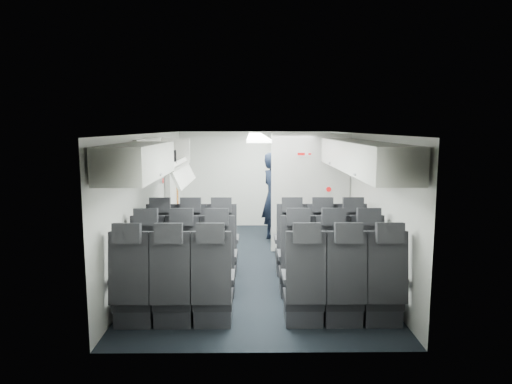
{
  "coord_description": "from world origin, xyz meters",
  "views": [
    {
      "loc": [
        -0.08,
        -7.31,
        2.25
      ],
      "look_at": [
        0.0,
        0.4,
        1.15
      ],
      "focal_mm": 32.0,
      "sensor_mm": 36.0,
      "label": 1
    }
  ],
  "objects_px": {
    "galley_unit": "(298,186)",
    "carry_on_bag": "(162,159)",
    "boarding_door": "(172,194)",
    "flight_attendant": "(273,197)",
    "seat_row_front": "(257,249)",
    "seat_row_mid": "(257,267)",
    "seat_row_rear": "(258,291)"
  },
  "relations": [
    {
      "from": "seat_row_mid",
      "to": "carry_on_bag",
      "type": "distance_m",
      "value": 2.25
    },
    {
      "from": "seat_row_front",
      "to": "seat_row_mid",
      "type": "height_order",
      "value": "same"
    },
    {
      "from": "seat_row_mid",
      "to": "galley_unit",
      "type": "distance_m",
      "value": 4.3
    },
    {
      "from": "seat_row_front",
      "to": "carry_on_bag",
      "type": "distance_m",
      "value": 1.99
    },
    {
      "from": "galley_unit",
      "to": "carry_on_bag",
      "type": "distance_m",
      "value": 3.99
    },
    {
      "from": "seat_row_rear",
      "to": "carry_on_bag",
      "type": "distance_m",
      "value": 2.79
    },
    {
      "from": "flight_attendant",
      "to": "carry_on_bag",
      "type": "xyz_separation_m",
      "value": [
        -1.78,
        -1.98,
        0.89
      ]
    },
    {
      "from": "boarding_door",
      "to": "flight_attendant",
      "type": "relative_size",
      "value": 1.06
    },
    {
      "from": "seat_row_rear",
      "to": "flight_attendant",
      "type": "relative_size",
      "value": 1.89
    },
    {
      "from": "seat_row_front",
      "to": "boarding_door",
      "type": "height_order",
      "value": "boarding_door"
    },
    {
      "from": "flight_attendant",
      "to": "carry_on_bag",
      "type": "relative_size",
      "value": 4.21
    },
    {
      "from": "boarding_door",
      "to": "carry_on_bag",
      "type": "height_order",
      "value": "carry_on_bag"
    },
    {
      "from": "boarding_door",
      "to": "seat_row_front",
      "type": "bearing_deg",
      "value": -51.84
    },
    {
      "from": "galley_unit",
      "to": "carry_on_bag",
      "type": "height_order",
      "value": "same"
    },
    {
      "from": "flight_attendant",
      "to": "seat_row_rear",
      "type": "bearing_deg",
      "value": 153.49
    },
    {
      "from": "seat_row_front",
      "to": "flight_attendant",
      "type": "height_order",
      "value": "flight_attendant"
    },
    {
      "from": "seat_row_mid",
      "to": "boarding_door",
      "type": "xyz_separation_m",
      "value": [
        -1.64,
        2.99,
        0.55
      ]
    },
    {
      "from": "carry_on_bag",
      "to": "seat_row_front",
      "type": "bearing_deg",
      "value": -16.51
    },
    {
      "from": "flight_attendant",
      "to": "carry_on_bag",
      "type": "bearing_deg",
      "value": 116.53
    },
    {
      "from": "seat_row_rear",
      "to": "carry_on_bag",
      "type": "bearing_deg",
      "value": 126.16
    },
    {
      "from": "seat_row_front",
      "to": "galley_unit",
      "type": "bearing_deg",
      "value": 73.72
    },
    {
      "from": "galley_unit",
      "to": "flight_attendant",
      "type": "distance_m",
      "value": 1.27
    },
    {
      "from": "boarding_door",
      "to": "flight_attendant",
      "type": "height_order",
      "value": "boarding_door"
    },
    {
      "from": "seat_row_mid",
      "to": "boarding_door",
      "type": "distance_m",
      "value": 3.45
    },
    {
      "from": "seat_row_front",
      "to": "flight_attendant",
      "type": "distance_m",
      "value": 2.22
    },
    {
      "from": "seat_row_front",
      "to": "seat_row_mid",
      "type": "relative_size",
      "value": 1.0
    },
    {
      "from": "galley_unit",
      "to": "carry_on_bag",
      "type": "relative_size",
      "value": 4.55
    },
    {
      "from": "galley_unit",
      "to": "boarding_door",
      "type": "relative_size",
      "value": 1.02
    },
    {
      "from": "boarding_door",
      "to": "flight_attendant",
      "type": "bearing_deg",
      "value": 1.5
    },
    {
      "from": "galley_unit",
      "to": "seat_row_mid",
      "type": "bearing_deg",
      "value": -102.88
    },
    {
      "from": "galley_unit",
      "to": "carry_on_bag",
      "type": "bearing_deg",
      "value": -127.61
    },
    {
      "from": "seat_row_front",
      "to": "seat_row_mid",
      "type": "bearing_deg",
      "value": -90.0
    }
  ]
}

